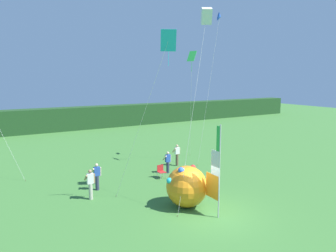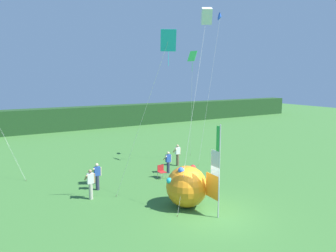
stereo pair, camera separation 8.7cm
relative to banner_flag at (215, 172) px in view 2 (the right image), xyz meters
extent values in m
plane|color=#3D7533|center=(-0.15, 0.10, -2.22)|extent=(120.00, 120.00, 0.00)
cube|color=#1E421E|center=(-0.15, 30.02, -0.74)|extent=(80.00, 2.40, 2.96)
cylinder|color=#B7B7BC|center=(0.00, -0.29, 0.10)|extent=(0.06, 0.06, 4.63)
cube|color=orange|center=(0.00, 0.22, -0.77)|extent=(0.02, 0.97, 1.23)
cube|color=white|center=(0.00, 0.04, 0.47)|extent=(0.02, 0.60, 1.23)
cube|color=green|center=(0.00, -0.15, 1.70)|extent=(0.02, 0.23, 1.23)
cylinder|color=#2D334C|center=(1.57, 7.19, -1.81)|extent=(0.22, 0.22, 0.82)
cube|color=#284CA8|center=(1.57, 7.19, -1.13)|extent=(0.36, 0.20, 0.53)
sphere|color=beige|center=(1.57, 7.19, -0.75)|extent=(0.20, 0.20, 0.20)
cylinder|color=beige|center=(1.34, 7.25, -1.09)|extent=(0.09, 0.48, 0.42)
cylinder|color=beige|center=(1.80, 7.20, -1.19)|extent=(0.09, 0.14, 0.56)
cylinder|color=brown|center=(3.16, 8.45, -1.75)|extent=(0.22, 0.22, 0.94)
cube|color=white|center=(3.16, 8.45, -1.02)|extent=(0.36, 0.20, 0.52)
sphere|color=tan|center=(3.16, 8.45, -0.64)|extent=(0.20, 0.20, 0.20)
cylinder|color=tan|center=(2.93, 8.51, -0.98)|extent=(0.09, 0.48, 0.42)
cylinder|color=tan|center=(3.39, 8.45, -1.08)|extent=(0.09, 0.14, 0.56)
cylinder|color=#2D334C|center=(-3.89, 6.44, -1.76)|extent=(0.22, 0.22, 0.90)
cube|color=#284CA8|center=(-3.89, 6.44, -1.04)|extent=(0.36, 0.20, 0.55)
sphere|color=beige|center=(-3.89, 6.44, -0.65)|extent=(0.20, 0.20, 0.20)
cylinder|color=beige|center=(-4.12, 6.50, -0.99)|extent=(0.09, 0.48, 0.42)
cylinder|color=beige|center=(-3.66, 6.44, -1.09)|extent=(0.09, 0.14, 0.56)
cylinder|color=#B7B2A3|center=(-4.67, 5.18, -1.75)|extent=(0.22, 0.22, 0.92)
cube|color=white|center=(-4.67, 5.18, -1.00)|extent=(0.36, 0.20, 0.58)
sphere|color=#A37556|center=(-4.67, 5.18, -0.59)|extent=(0.20, 0.20, 0.20)
cylinder|color=#A37556|center=(-4.90, 5.25, -0.93)|extent=(0.09, 0.48, 0.42)
cylinder|color=#A37556|center=(-4.44, 5.19, -1.03)|extent=(0.09, 0.14, 0.56)
sphere|color=orange|center=(-0.57, 1.63, -1.12)|extent=(2.19, 2.19, 2.19)
sphere|color=red|center=(0.03, 1.93, -0.25)|extent=(0.31, 0.31, 0.31)
sphere|color=blue|center=(-1.02, 1.50, -0.13)|extent=(0.31, 0.31, 0.31)
sphere|color=#23B2C6|center=(-1.56, 1.77, -0.67)|extent=(0.31, 0.31, 0.31)
cylinder|color=#BCBCC1|center=(0.37, 6.12, -2.01)|extent=(0.03, 0.03, 0.42)
cylinder|color=#BCBCC1|center=(0.85, 6.12, -2.01)|extent=(0.03, 0.03, 0.42)
cylinder|color=#BCBCC1|center=(0.37, 6.60, -2.01)|extent=(0.03, 0.03, 0.42)
cylinder|color=#BCBCC1|center=(0.85, 6.60, -2.01)|extent=(0.03, 0.03, 0.42)
cube|color=#B22323|center=(0.61, 6.36, -1.78)|extent=(0.48, 0.48, 0.03)
cube|color=#B22323|center=(0.61, 6.60, -1.55)|extent=(0.48, 0.03, 0.44)
cylinder|color=brown|center=(-7.48, 10.50, -2.18)|extent=(0.03, 0.03, 0.08)
cylinder|color=silver|center=(-8.57, 12.17, 0.85)|extent=(2.21, 3.34, 6.14)
cylinder|color=brown|center=(4.58, 7.65, -2.18)|extent=(0.03, 0.03, 0.08)
cylinder|color=silver|center=(5.64, 7.82, 3.51)|extent=(2.14, 0.36, 11.46)
cone|color=blue|center=(6.71, 7.99, 9.24)|extent=(0.55, 0.70, 0.65)
cylinder|color=brown|center=(5.93, 10.65, -2.18)|extent=(0.03, 0.03, 0.08)
cylinder|color=silver|center=(5.04, 9.34, 1.98)|extent=(1.78, 2.64, 8.40)
cube|color=green|center=(4.16, 8.03, 6.18)|extent=(0.62, 0.73, 0.77)
cylinder|color=green|center=(4.16, 8.03, 5.39)|extent=(0.02, 0.02, 0.70)
cylinder|color=brown|center=(-3.31, 4.82, -2.18)|extent=(0.03, 0.03, 0.08)
cylinder|color=silver|center=(-2.41, 3.38, 2.07)|extent=(1.81, 2.89, 8.58)
cube|color=#23B2C6|center=(-1.51, 1.95, 6.36)|extent=(0.83, 0.64, 1.02)
cylinder|color=#23B2C6|center=(-1.51, 1.95, 5.48)|extent=(0.02, 0.02, 0.70)
cylinder|color=brown|center=(-1.67, 0.80, -2.18)|extent=(0.03, 0.03, 0.08)
cylinder|color=silver|center=(-0.28, 1.59, 2.80)|extent=(2.79, 1.59, 10.04)
cube|color=white|center=(1.11, 2.38, 7.82)|extent=(0.87, 0.96, 0.95)
camera|label=1|loc=(-9.47, -11.35, 4.55)|focal=33.16mm
camera|label=2|loc=(-9.39, -11.40, 4.55)|focal=33.16mm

